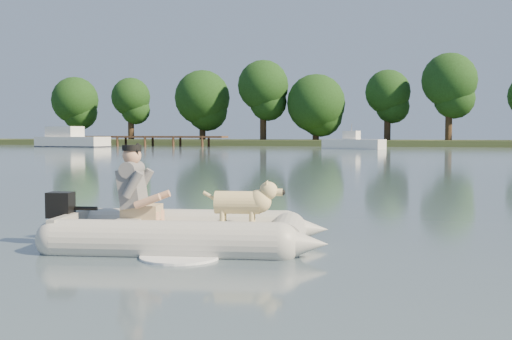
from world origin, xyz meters
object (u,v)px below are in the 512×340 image
(cabin_cruiser, at_px, (72,137))
(motorboat, at_px, (354,137))
(dog, at_px, (238,207))
(dinghy, at_px, (186,201))
(dock, at_px, (140,141))
(man, at_px, (134,185))

(cabin_cruiser, distance_m, motorboat, 26.60)
(motorboat, bearing_deg, dog, -67.95)
(motorboat, bearing_deg, dinghy, -68.64)
(dock, bearing_deg, man, -63.94)
(dinghy, distance_m, cabin_cruiser, 56.11)
(dog, bearing_deg, motorboat, 85.91)
(dog, bearing_deg, cabin_cruiser, 113.93)
(dock, relative_size, motorboat, 3.46)
(dock, distance_m, motorboat, 22.53)
(dog, height_order, cabin_cruiser, cabin_cruiser)
(dinghy, distance_m, man, 0.64)
(dock, bearing_deg, dog, -62.82)
(dock, xyz_separation_m, dinghy, (25.99, -51.84, -0.00))
(dinghy, bearing_deg, cabin_cruiser, 113.38)
(dinghy, xyz_separation_m, cabin_cruiser, (-30.63, 47.01, 0.46))
(dinghy, bearing_deg, dock, 106.92)
(cabin_cruiser, bearing_deg, dinghy, -47.89)
(man, bearing_deg, dinghy, -4.24)
(cabin_cruiser, bearing_deg, motorboat, 8.60)
(dock, xyz_separation_m, dog, (26.55, -51.70, -0.06))
(dinghy, xyz_separation_m, man, (-0.61, -0.06, 0.17))
(dinghy, bearing_deg, motorboat, 85.22)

